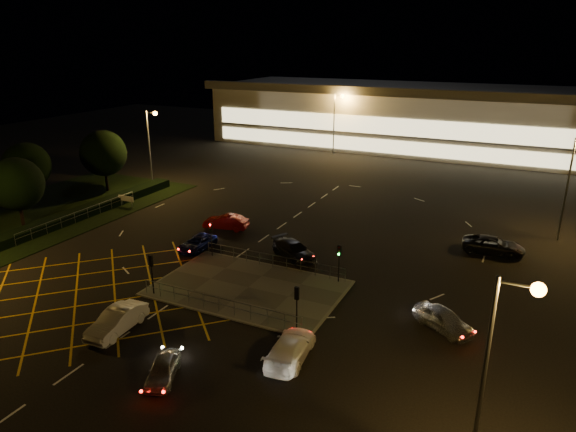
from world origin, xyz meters
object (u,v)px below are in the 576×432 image
at_px(signal_se, 297,299).
at_px(car_near_silver, 163,369).
at_px(signal_nw, 211,232).
at_px(car_circ_red, 226,222).
at_px(car_approach_white, 290,348).
at_px(car_left_blue, 197,243).
at_px(car_far_dkgrey, 294,250).
at_px(car_east_grey, 493,245).
at_px(car_queue_white, 117,321).
at_px(signal_ne, 339,256).
at_px(signal_sw, 151,266).
at_px(car_right_silver, 444,319).

height_order(signal_se, car_near_silver, signal_se).
bearing_deg(signal_nw, car_near_silver, -65.56).
height_order(car_circ_red, car_approach_white, car_circ_red).
bearing_deg(car_approach_white, car_near_silver, 34.15).
distance_m(car_left_blue, car_far_dkgrey, 9.15).
xyz_separation_m(signal_nw, car_near_silver, (7.22, -15.88, -1.75)).
relative_size(car_left_blue, car_circ_red, 0.96).
bearing_deg(car_approach_white, car_far_dkgrey, -72.08).
bearing_deg(signal_se, signal_nw, -33.65).
bearing_deg(car_east_grey, car_circ_red, 99.22).
height_order(signal_se, car_approach_white, signal_se).
bearing_deg(signal_nw, car_left_blue, 157.86).
height_order(car_queue_white, car_far_dkgrey, car_queue_white).
distance_m(car_left_blue, car_approach_white, 19.31).
height_order(car_queue_white, car_left_blue, car_queue_white).
xyz_separation_m(signal_nw, signal_ne, (12.00, 0.00, 0.00)).
xyz_separation_m(signal_nw, car_circ_red, (-2.74, 6.69, -1.61)).
distance_m(signal_nw, car_left_blue, 2.99).
xyz_separation_m(car_circ_red, car_east_grey, (25.32, 5.15, -0.00)).
distance_m(car_near_silver, car_far_dkgrey, 18.90).
height_order(signal_sw, car_far_dkgrey, signal_sw).
bearing_deg(signal_ne, signal_se, -90.00).
relative_size(car_queue_white, car_right_silver, 1.07).
bearing_deg(signal_nw, signal_ne, 0.00).
bearing_deg(car_near_silver, car_left_blue, 96.07).
bearing_deg(car_east_grey, signal_ne, 135.96).
relative_size(signal_se, car_near_silver, 0.87).
distance_m(car_left_blue, car_right_silver, 23.42).
relative_size(signal_sw, car_circ_red, 0.68).
bearing_deg(car_right_silver, car_near_silver, 164.94).
xyz_separation_m(car_left_blue, car_circ_red, (-0.50, 5.78, 0.15)).
bearing_deg(signal_sw, car_near_silver, 132.44).
relative_size(signal_sw, car_near_silver, 0.87).
bearing_deg(car_near_silver, signal_nw, 91.12).
relative_size(signal_se, car_approach_white, 0.61).
bearing_deg(car_left_blue, signal_sw, -76.97).
bearing_deg(car_far_dkgrey, signal_nw, 145.17).
distance_m(signal_sw, car_right_silver, 21.29).
bearing_deg(signal_se, car_far_dkgrey, -64.12).
xyz_separation_m(signal_se, car_circ_red, (-14.74, 14.68, -1.61)).
bearing_deg(signal_sw, car_east_grey, -138.70).
xyz_separation_m(signal_se, car_left_blue, (-14.24, 8.90, -1.75)).
bearing_deg(car_queue_white, car_left_blue, 100.81).
bearing_deg(car_queue_white, car_far_dkgrey, 68.30).
distance_m(signal_se, car_circ_red, 20.87).
bearing_deg(signal_ne, car_near_silver, -106.75).
xyz_separation_m(car_queue_white, car_circ_red, (-3.97, 19.82, -0.02)).
bearing_deg(car_near_silver, car_queue_white, 132.01).
height_order(signal_ne, car_right_silver, signal_ne).
distance_m(signal_nw, car_near_silver, 17.54).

